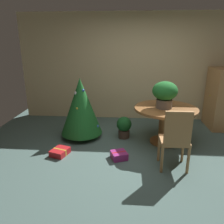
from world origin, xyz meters
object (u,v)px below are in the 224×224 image
at_px(wooden_chair_near, 176,137).
at_px(holiday_tree, 81,106).
at_px(flower_vase, 165,93).
at_px(wooden_cabinet, 221,99).
at_px(potted_plant, 124,126).
at_px(gift_box_purple, 119,155).
at_px(gift_box_red, 60,152).
at_px(round_dining_table, 165,117).

bearing_deg(wooden_chair_near, holiday_tree, 146.02).
relative_size(flower_vase, wooden_chair_near, 0.51).
xyz_separation_m(wooden_cabinet, potted_plant, (-2.18, -0.77, -0.44)).
bearing_deg(holiday_tree, gift_box_purple, -46.43).
xyz_separation_m(gift_box_red, potted_plant, (1.12, 0.82, 0.19)).
bearing_deg(gift_box_purple, gift_box_red, 176.88).
xyz_separation_m(gift_box_purple, wooden_cabinet, (2.25, 1.65, 0.62)).
height_order(wooden_cabinet, potted_plant, wooden_cabinet).
relative_size(round_dining_table, wooden_chair_near, 1.21).
distance_m(flower_vase, gift_box_purple, 1.42).
bearing_deg(potted_plant, gift_box_red, -143.69).
relative_size(holiday_tree, potted_plant, 2.76).
bearing_deg(wooden_chair_near, gift_box_red, 170.25).
distance_m(round_dining_table, flower_vase, 0.49).
height_order(round_dining_table, potted_plant, round_dining_table).
relative_size(round_dining_table, flower_vase, 2.37).
xyz_separation_m(round_dining_table, holiday_tree, (-1.68, 0.16, 0.14)).
xyz_separation_m(flower_vase, potted_plant, (-0.75, 0.21, -0.77)).
relative_size(holiday_tree, gift_box_purple, 3.82).
relative_size(wooden_chair_near, potted_plant, 2.18).
height_order(holiday_tree, wooden_cabinet, wooden_cabinet).
height_order(gift_box_red, potted_plant, potted_plant).
xyz_separation_m(holiday_tree, gift_box_purple, (0.82, -0.86, -0.61)).
relative_size(gift_box_purple, potted_plant, 0.72).
height_order(flower_vase, gift_box_purple, flower_vase).
relative_size(flower_vase, holiday_tree, 0.41).
bearing_deg(flower_vase, wooden_cabinet, 34.14).
relative_size(round_dining_table, holiday_tree, 0.96).
bearing_deg(holiday_tree, wooden_chair_near, -33.98).
bearing_deg(flower_vase, potted_plant, 164.51).
xyz_separation_m(round_dining_table, wooden_cabinet, (1.39, 0.95, 0.15)).
xyz_separation_m(flower_vase, wooden_cabinet, (1.44, 0.97, -0.33)).
xyz_separation_m(holiday_tree, wooden_cabinet, (3.07, 0.79, 0.01)).
relative_size(gift_box_red, potted_plant, 0.83).
distance_m(holiday_tree, gift_box_purple, 1.33).
bearing_deg(gift_box_purple, wooden_cabinet, 36.18).
distance_m(wooden_chair_near, potted_plant, 1.43).
bearing_deg(gift_box_purple, wooden_chair_near, -17.51).
bearing_deg(flower_vase, gift_box_purple, -140.46).
distance_m(wooden_cabinet, potted_plant, 2.35).
relative_size(gift_box_purple, gift_box_red, 0.87).
height_order(gift_box_purple, potted_plant, potted_plant).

